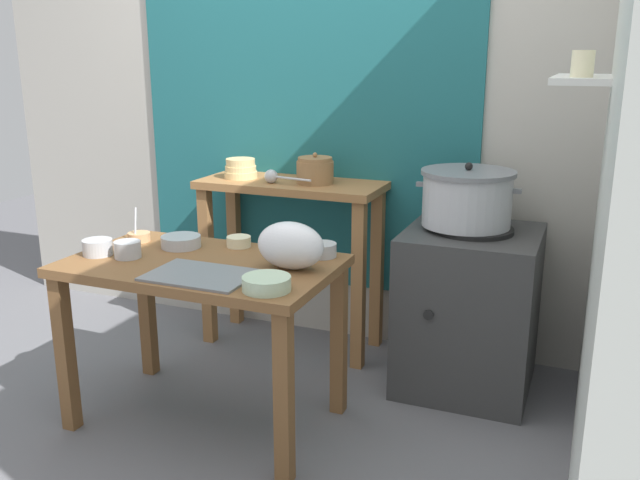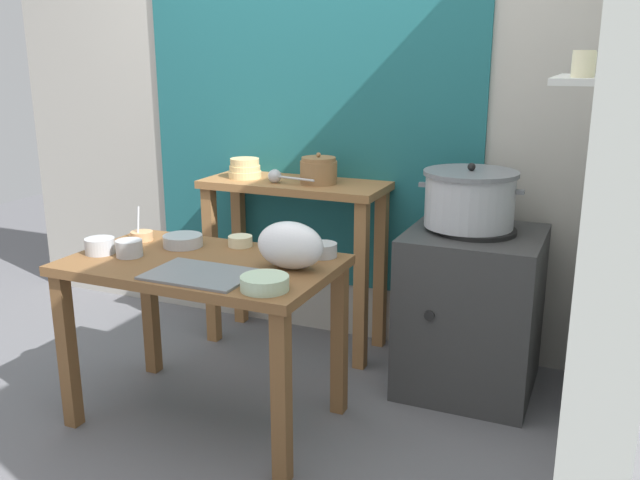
# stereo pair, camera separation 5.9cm
# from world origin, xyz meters

# --- Properties ---
(ground_plane) EXTENTS (9.00, 9.00, 0.00)m
(ground_plane) POSITION_xyz_m (0.00, 0.00, 0.00)
(ground_plane) COLOR slate
(wall_back) EXTENTS (4.40, 0.12, 2.60)m
(wall_back) POSITION_xyz_m (0.08, 1.10, 1.30)
(wall_back) COLOR #B2ADA3
(wall_back) RESTS_ON ground
(wall_right) EXTENTS (0.30, 3.20, 2.60)m
(wall_right) POSITION_xyz_m (1.40, 0.20, 1.30)
(wall_right) COLOR silver
(wall_right) RESTS_ON ground
(prep_table) EXTENTS (1.10, 0.66, 0.72)m
(prep_table) POSITION_xyz_m (-0.13, -0.05, 0.61)
(prep_table) COLOR brown
(prep_table) RESTS_ON ground
(back_shelf_table) EXTENTS (0.96, 0.40, 0.90)m
(back_shelf_table) POSITION_xyz_m (-0.13, 0.83, 0.68)
(back_shelf_table) COLOR #9E6B3D
(back_shelf_table) RESTS_ON ground
(stove_block) EXTENTS (0.60, 0.61, 0.78)m
(stove_block) POSITION_xyz_m (0.84, 0.70, 0.38)
(stove_block) COLOR #383838
(stove_block) RESTS_ON ground
(steamer_pot) EXTENTS (0.47, 0.42, 0.29)m
(steamer_pot) POSITION_xyz_m (0.80, 0.72, 0.91)
(steamer_pot) COLOR #B7BABF
(steamer_pot) RESTS_ON stove_block
(clay_pot) EXTENTS (0.19, 0.19, 0.16)m
(clay_pot) POSITION_xyz_m (0.01, 0.83, 0.97)
(clay_pot) COLOR olive
(clay_pot) RESTS_ON back_shelf_table
(bowl_stack_enamel) EXTENTS (0.17, 0.17, 0.10)m
(bowl_stack_enamel) POSITION_xyz_m (-0.41, 0.82, 0.95)
(bowl_stack_enamel) COLOR #E5C684
(bowl_stack_enamel) RESTS_ON back_shelf_table
(ladle) EXTENTS (0.27, 0.08, 0.07)m
(ladle) POSITION_xyz_m (-0.19, 0.75, 0.94)
(ladle) COLOR #B7BABF
(ladle) RESTS_ON back_shelf_table
(serving_tray) EXTENTS (0.40, 0.28, 0.01)m
(serving_tray) POSITION_xyz_m (-0.03, -0.22, 0.72)
(serving_tray) COLOR slate
(serving_tray) RESTS_ON prep_table
(plastic_bag) EXTENTS (0.28, 0.16, 0.19)m
(plastic_bag) POSITION_xyz_m (0.25, -0.00, 0.81)
(plastic_bag) COLOR white
(plastic_bag) RESTS_ON prep_table
(prep_bowl_0) EXTENTS (0.17, 0.17, 0.05)m
(prep_bowl_0) POSITION_xyz_m (-0.32, 0.10, 0.75)
(prep_bowl_0) COLOR #B7BABF
(prep_bowl_0) RESTS_ON prep_table
(prep_bowl_1) EXTENTS (0.12, 0.12, 0.07)m
(prep_bowl_1) POSITION_xyz_m (-0.58, -0.13, 0.76)
(prep_bowl_1) COLOR #B7BABF
(prep_bowl_1) RESTS_ON prep_table
(prep_bowl_2) EXTENTS (0.11, 0.11, 0.05)m
(prep_bowl_2) POSITION_xyz_m (-0.09, 0.20, 0.75)
(prep_bowl_2) COLOR beige
(prep_bowl_2) RESTS_ON prep_table
(prep_bowl_3) EXTENTS (0.18, 0.18, 0.05)m
(prep_bowl_3) POSITION_xyz_m (0.28, -0.26, 0.75)
(prep_bowl_3) COLOR #B7D1AD
(prep_bowl_3) RESTS_ON prep_table
(prep_bowl_4) EXTENTS (0.10, 0.10, 0.15)m
(prep_bowl_4) POSITION_xyz_m (-0.55, 0.11, 0.74)
(prep_bowl_4) COLOR tan
(prep_bowl_4) RESTS_ON prep_table
(prep_bowl_5) EXTENTS (0.11, 0.11, 0.07)m
(prep_bowl_5) POSITION_xyz_m (-0.44, -0.12, 0.76)
(prep_bowl_5) COLOR #B7BABF
(prep_bowl_5) RESTS_ON prep_table
(prep_bowl_6) EXTENTS (0.12, 0.12, 0.06)m
(prep_bowl_6) POSITION_xyz_m (0.30, 0.20, 0.75)
(prep_bowl_6) COLOR #B7BABF
(prep_bowl_6) RESTS_ON prep_table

